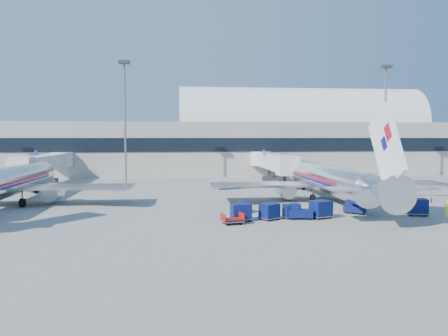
{
  "coord_description": "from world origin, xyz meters",
  "views": [
    {
      "loc": [
        -10.05,
        -52.1,
        8.58
      ],
      "look_at": [
        -4.12,
        6.0,
        4.5
      ],
      "focal_mm": 35.0,
      "sensor_mm": 36.0,
      "label": 1
    }
  ],
  "objects": [
    {
      "name": "ramp_worker",
      "position": [
        18.42,
        -8.66,
        0.94
      ],
      "size": [
        0.76,
        0.82,
        1.89
      ],
      "primitive_type": "imported",
      "rotation": [
        0.0,
        0.0,
        2.17
      ],
      "color": "#B8D816",
      "rests_on": "ground"
    },
    {
      "name": "tug_left",
      "position": [
        -2.73,
        -2.88,
        0.61
      ],
      "size": [
        1.15,
        2.11,
        1.34
      ],
      "rotation": [
        0.0,
        0.0,
        1.51
      ],
      "color": "#0A154B",
      "rests_on": "ground"
    },
    {
      "name": "cart_solo_near",
      "position": [
        4.87,
        -7.42,
        1.01
      ],
      "size": [
        2.61,
        2.34,
        1.89
      ],
      "rotation": [
        0.0,
        0.0,
        0.4
      ],
      "color": "#0A154B",
      "rests_on": "ground"
    },
    {
      "name": "cart_solo_far",
      "position": [
        15.98,
        -6.87,
        1.0
      ],
      "size": [
        2.43,
        2.06,
        1.86
      ],
      "rotation": [
        0.0,
        0.0,
        -0.23
      ],
      "color": "#0A154B",
      "rests_on": "ground"
    },
    {
      "name": "tug_lead",
      "position": [
        2.45,
        -7.63,
        0.75
      ],
      "size": [
        2.67,
        1.57,
        1.65
      ],
      "rotation": [
        0.0,
        0.0,
        -0.13
      ],
      "color": "#0A154B",
      "rests_on": "ground"
    },
    {
      "name": "barrier_near",
      "position": [
        18.0,
        2.0,
        0.45
      ],
      "size": [
        3.0,
        0.55,
        0.9
      ],
      "primitive_type": "cube",
      "color": "#9E9E96",
      "rests_on": "ground"
    },
    {
      "name": "mast_west",
      "position": [
        -20.0,
        30.0,
        14.79
      ],
      "size": [
        2.0,
        1.2,
        22.6
      ],
      "color": "slate",
      "rests_on": "ground"
    },
    {
      "name": "mast_east",
      "position": [
        30.0,
        30.0,
        14.79
      ],
      "size": [
        2.0,
        1.2,
        22.6
      ],
      "color": "slate",
      "rests_on": "ground"
    },
    {
      "name": "ground",
      "position": [
        0.0,
        0.0,
        0.0
      ],
      "size": [
        260.0,
        260.0,
        0.0
      ],
      "primitive_type": "plane",
      "color": "gray",
      "rests_on": "ground"
    },
    {
      "name": "jetbridge_mid",
      "position": [
        -34.4,
        30.81,
        3.93
      ],
      "size": [
        4.4,
        27.5,
        6.25
      ],
      "color": "silver",
      "rests_on": "ground"
    },
    {
      "name": "cart_open_red",
      "position": [
        -4.88,
        -9.7,
        0.4
      ],
      "size": [
        2.37,
        1.92,
        0.56
      ],
      "rotation": [
        0.0,
        0.0,
        0.24
      ],
      "color": "slate",
      "rests_on": "ground"
    },
    {
      "name": "tug_right",
      "position": [
        9.52,
        -4.99,
        0.68
      ],
      "size": [
        2.45,
        2.39,
        1.49
      ],
      "rotation": [
        0.0,
        0.0,
        -0.75
      ],
      "color": "#0A154B",
      "rests_on": "ground"
    },
    {
      "name": "barrier_far",
      "position": [
        24.6,
        2.0,
        0.45
      ],
      "size": [
        3.0,
        0.55,
        0.9
      ],
      "primitive_type": "cube",
      "color": "#9E9E96",
      "rests_on": "ground"
    },
    {
      "name": "jetbridge_near",
      "position": [
        7.6,
        30.81,
        3.93
      ],
      "size": [
        4.4,
        27.5,
        6.25
      ],
      "color": "silver",
      "rests_on": "ground"
    },
    {
      "name": "airliner_main",
      "position": [
        10.0,
        4.51,
        2.93
      ],
      "size": [
        32.0,
        37.26,
        12.07
      ],
      "color": "silver",
      "rests_on": "ground"
    },
    {
      "name": "cart_train_c",
      "position": [
        -3.8,
        -8.02,
        0.97
      ],
      "size": [
        2.26,
        1.86,
        1.81
      ],
      "rotation": [
        0.0,
        0.0,
        0.15
      ],
      "color": "#0A154B",
      "rests_on": "ground"
    },
    {
      "name": "airliner_mid",
      "position": [
        -32.0,
        4.51,
        2.93
      ],
      "size": [
        32.0,
        37.26,
        12.07
      ],
      "color": "silver",
      "rests_on": "ground"
    },
    {
      "name": "cart_train_b",
      "position": [
        -0.76,
        -7.76,
        0.91
      ],
      "size": [
        2.42,
        2.3,
        1.7
      ],
      "rotation": [
        0.0,
        0.0,
        0.59
      ],
      "color": "#0A154B",
      "rests_on": "ground"
    },
    {
      "name": "barrier_mid",
      "position": [
        21.3,
        2.0,
        0.45
      ],
      "size": [
        3.0,
        0.55,
        0.9
      ],
      "primitive_type": "cube",
      "color": "#9E9E96",
      "rests_on": "ground"
    },
    {
      "name": "cart_train_a",
      "position": [
        1.73,
        -7.23,
        0.81
      ],
      "size": [
        1.9,
        1.55,
        1.52
      ],
      "rotation": [
        0.0,
        0.0,
        0.14
      ],
      "color": "#0A154B",
      "rests_on": "ground"
    },
    {
      "name": "terminal",
      "position": [
        -13.6,
        55.96,
        7.52
      ],
      "size": [
        170.0,
        28.15,
        21.0
      ],
      "color": "#B2AA9E",
      "rests_on": "ground"
    }
  ]
}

